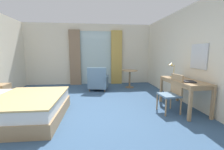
{
  "coord_description": "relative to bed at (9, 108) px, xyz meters",
  "views": [
    {
      "loc": [
        0.2,
        -3.4,
        1.43
      ],
      "look_at": [
        0.67,
        0.49,
        0.84
      ],
      "focal_mm": 24.17,
      "sensor_mm": 36.0,
      "label": 1
    }
  ],
  "objects": [
    {
      "name": "desk_lamp",
      "position": [
        3.89,
        0.55,
        0.78
      ],
      "size": [
        0.27,
        0.18,
        0.43
      ],
      "color": "tan",
      "rests_on": "writing_desk"
    },
    {
      "name": "ground",
      "position": [
        1.6,
        0.12,
        -0.33
      ],
      "size": [
        6.19,
        7.71,
        0.1
      ],
      "primitive_type": "cube",
      "color": "#38567A"
    },
    {
      "name": "closed_book",
      "position": [
        3.95,
        -0.13,
        0.5
      ],
      "size": [
        0.31,
        0.32,
        0.02
      ],
      "primitive_type": "cube",
      "rotation": [
        0.0,
        0.0,
        -0.25
      ],
      "color": "#232328",
      "rests_on": "writing_desk"
    },
    {
      "name": "writing_desk",
      "position": [
        4.01,
        0.15,
        0.39
      ],
      "size": [
        0.63,
        1.37,
        0.76
      ],
      "color": "tan",
      "rests_on": "ground"
    },
    {
      "name": "curtain_panel_left",
      "position": [
        0.98,
        3.53,
        0.93
      ],
      "size": [
        0.47,
        0.1,
        2.41
      ],
      "primitive_type": "cube",
      "color": "#897056",
      "rests_on": "ground"
    },
    {
      "name": "round_cafe_table",
      "position": [
        3.25,
        2.68,
        0.25
      ],
      "size": [
        0.63,
        0.63,
        0.72
      ],
      "color": "tan",
      "rests_on": "ground"
    },
    {
      "name": "curtain_panel_right",
      "position": [
        2.82,
        3.53,
        0.93
      ],
      "size": [
        0.49,
        0.1,
        2.41
      ],
      "primitive_type": "cube",
      "color": "tan",
      "rests_on": "ground"
    },
    {
      "name": "wall_mirror",
      "position": [
        4.36,
        0.15,
        1.06
      ],
      "size": [
        0.02,
        0.58,
        0.61
      ],
      "color": "silver"
    },
    {
      "name": "armchair_by_window",
      "position": [
        1.95,
        2.41,
        0.06
      ],
      "size": [
        0.84,
        0.92,
        0.89
      ],
      "color": "slate",
      "rests_on": "ground"
    },
    {
      "name": "nightstand",
      "position": [
        -0.92,
        1.34,
        -0.02
      ],
      "size": [
        0.4,
        0.46,
        0.52
      ],
      "color": "tan",
      "rests_on": "ground"
    },
    {
      "name": "desk_chair",
      "position": [
        3.65,
        0.02,
        0.23
      ],
      "size": [
        0.45,
        0.48,
        0.92
      ],
      "color": "slate",
      "rests_on": "ground"
    },
    {
      "name": "wall_back",
      "position": [
        1.6,
        3.71,
        1.07
      ],
      "size": [
        5.79,
        0.12,
        2.69
      ],
      "primitive_type": "cube",
      "color": "silver",
      "rests_on": "ground"
    },
    {
      "name": "balcony_glass_door",
      "position": [
        1.9,
        3.63,
        0.91
      ],
      "size": [
        1.41,
        0.02,
        2.37
      ],
      "primitive_type": "cube",
      "color": "silver",
      "rests_on": "ground"
    },
    {
      "name": "bed",
      "position": [
        0.0,
        0.0,
        0.0
      ],
      "size": [
        2.16,
        1.8,
        1.09
      ],
      "color": "tan",
      "rests_on": "ground"
    },
    {
      "name": "wall_right",
      "position": [
        4.44,
        0.12,
        1.07
      ],
      "size": [
        0.12,
        7.31,
        2.69
      ],
      "primitive_type": "cube",
      "color": "silver",
      "rests_on": "ground"
    }
  ]
}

